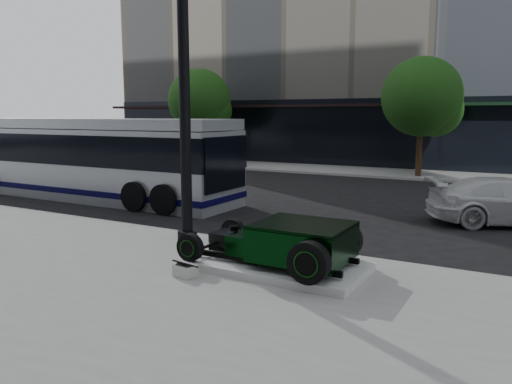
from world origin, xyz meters
The scene contains 9 objects.
ground centered at (0.00, 0.00, 0.00)m, with size 120.00×120.00×0.00m, color black.
sidewalk_far centered at (0.00, 14.00, 0.06)m, with size 70.00×4.00×0.12m, color gray.
street_trees centered at (1.15, 13.07, 3.77)m, with size 29.80×3.80×5.70m.
display_plinth centered at (1.75, -3.71, 0.20)m, with size 3.40×1.80×0.15m, color silver.
hot_rod centered at (2.08, -3.71, 0.70)m, with size 3.22×2.00×0.81m.
info_plaque centered at (0.50, -4.90, 0.24)m, with size 0.45×0.36×0.31m.
lamppost centered at (-1.14, -2.68, 4.07)m, with size 0.47×0.47×8.54m.
transit_bus centered at (-8.51, 1.13, 1.49)m, with size 12.12×2.88×2.92m.
white_sedan centered at (5.48, 3.51, 0.66)m, with size 1.85×4.56×1.32m, color silver.
Camera 1 is at (5.96, -11.96, 3.05)m, focal length 35.00 mm.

